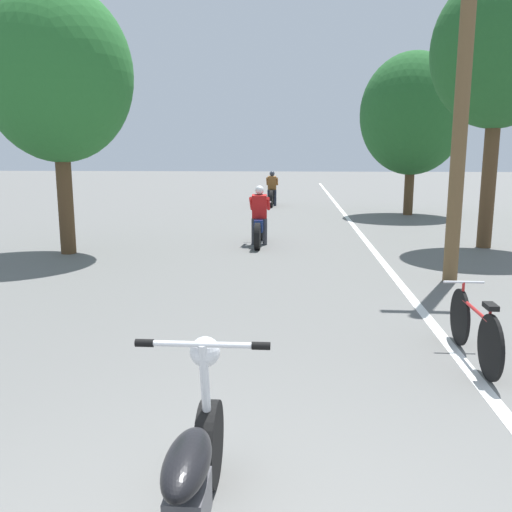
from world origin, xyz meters
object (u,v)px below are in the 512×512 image
Objects in this scene: roadside_tree_left at (57,75)px; motorcycle_rider_lead at (259,223)px; utility_pole at (463,93)px; roadside_tree_right_near at (499,52)px; bicycle_parked at (474,329)px; motorcycle_rider_far at (272,193)px; roadside_tree_right_far at (413,114)px; motorcycle_foreground at (190,488)px.

roadside_tree_left is 5.34m from motorcycle_rider_lead.
utility_pole is 4.02m from roadside_tree_right_near.
motorcycle_rider_lead is 7.60m from bicycle_parked.
motorcycle_rider_lead is at bearing 179.71° from roadside_tree_right_near.
roadside_tree_right_near is at bearing 8.59° from roadside_tree_left.
utility_pole is 2.90× the size of motorcycle_rider_far.
motorcycle_rider_lead is at bearing -126.14° from roadside_tree_right_far.
bicycle_parked is (-0.77, -3.64, -2.74)m from utility_pole.
motorcycle_rider_lead is at bearing 135.02° from utility_pole.
motorcycle_foreground is 3.84m from bicycle_parked.
motorcycle_rider_far is (-0.37, 19.55, 0.12)m from motorcycle_foreground.
motorcycle_foreground is 1.21× the size of bicycle_parked.
roadside_tree_left is at bearing -171.41° from roadside_tree_right_near.
motorcycle_rider_lead reaches higher than bicycle_parked.
roadside_tree_left is 9.44m from bicycle_parked.
motorcycle_foreground is at bearing -105.16° from roadside_tree_right_far.
roadside_tree_right_far is 2.78× the size of motorcycle_foreground.
roadside_tree_right_far is 14.14m from bicycle_parked.
motorcycle_rider_far is (-4.87, 2.93, -2.88)m from roadside_tree_right_far.
utility_pole is at bearing -74.60° from motorcycle_rider_far.
roadside_tree_right_near is 6.64m from roadside_tree_right_far.
bicycle_parked is at bearing -101.95° from utility_pole.
utility_pole is 2.99× the size of motorcycle_rider_lead.
motorcycle_rider_far is (3.96, 10.89, -3.17)m from roadside_tree_left.
utility_pole is 7.82m from roadside_tree_left.
motorcycle_foreground is 10.08m from motorcycle_rider_lead.
roadside_tree_right_near is at bearing 63.63° from utility_pole.
motorcycle_rider_far reaches higher than motorcycle_foreground.
motorcycle_rider_lead is (-4.78, -6.54, -2.89)m from roadside_tree_right_far.
roadside_tree_right_near is 1.09× the size of roadside_tree_left.
motorcycle_rider_far is (-5.27, 9.50, -3.76)m from roadside_tree_right_near.
motorcycle_rider_far is at bearing 105.40° from utility_pole.
roadside_tree_right_far is (-0.40, 6.57, -0.87)m from roadside_tree_right_near.
roadside_tree_right_near is 6.40m from motorcycle_rider_lead.
motorcycle_rider_far is at bearing 119.02° from roadside_tree_right_near.
motorcycle_rider_far is at bearing 148.97° from roadside_tree_right_far.
utility_pole is 7.82m from motorcycle_foreground.
bicycle_parked is (2.70, -7.11, -0.17)m from motorcycle_rider_lead.
roadside_tree_left reaches higher than motorcycle_rider_lead.
roadside_tree_left reaches higher than motorcycle_rider_far.
motorcycle_rider_far reaches higher than motorcycle_rider_lead.
roadside_tree_right_near is 11.84m from motorcycle_foreground.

